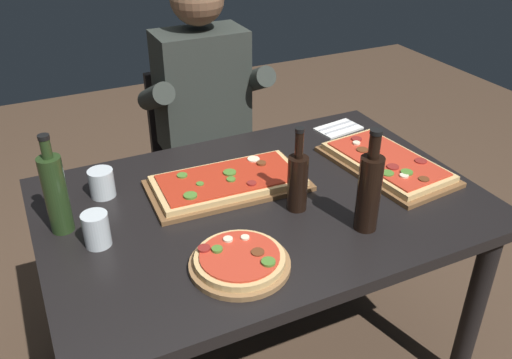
# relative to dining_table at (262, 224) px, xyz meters

# --- Properties ---
(ground_plane) EXTENTS (6.40, 6.40, 0.00)m
(ground_plane) POSITION_rel_dining_table_xyz_m (0.00, 0.00, -0.64)
(ground_plane) COLOR #4C3828
(dining_table) EXTENTS (1.40, 0.96, 0.74)m
(dining_table) POSITION_rel_dining_table_xyz_m (0.00, 0.00, 0.00)
(dining_table) COLOR black
(dining_table) RESTS_ON ground_plane
(pizza_rectangular_front) EXTENTS (0.54, 0.29, 0.05)m
(pizza_rectangular_front) POSITION_rel_dining_table_xyz_m (-0.07, 0.12, 0.12)
(pizza_rectangular_front) COLOR brown
(pizza_rectangular_front) RESTS_ON dining_table
(pizza_rectangular_left) EXTENTS (0.32, 0.51, 0.05)m
(pizza_rectangular_left) POSITION_rel_dining_table_xyz_m (0.49, 0.00, 0.12)
(pizza_rectangular_left) COLOR brown
(pizza_rectangular_left) RESTS_ON dining_table
(pizza_round_far) EXTENTS (0.28, 0.28, 0.05)m
(pizza_round_far) POSITION_rel_dining_table_xyz_m (-0.20, -0.28, 0.11)
(pizza_round_far) COLOR olive
(pizza_round_far) RESTS_ON dining_table
(wine_bottle_dark) EXTENTS (0.07, 0.07, 0.32)m
(wine_bottle_dark) POSITION_rel_dining_table_xyz_m (0.21, -0.27, 0.23)
(wine_bottle_dark) COLOR black
(wine_bottle_dark) RESTS_ON dining_table
(oil_bottle_amber) EXTENTS (0.07, 0.07, 0.31)m
(oil_bottle_amber) POSITION_rel_dining_table_xyz_m (-0.61, 0.11, 0.22)
(oil_bottle_amber) COLOR #233819
(oil_bottle_amber) RESTS_ON dining_table
(vinegar_bottle_green) EXTENTS (0.06, 0.06, 0.28)m
(vinegar_bottle_green) POSITION_rel_dining_table_xyz_m (0.07, -0.09, 0.20)
(vinegar_bottle_green) COLOR black
(vinegar_bottle_green) RESTS_ON dining_table
(tumbler_near_camera) EXTENTS (0.08, 0.08, 0.09)m
(tumbler_near_camera) POSITION_rel_dining_table_xyz_m (-0.46, 0.25, 0.14)
(tumbler_near_camera) COLOR silver
(tumbler_near_camera) RESTS_ON dining_table
(tumbler_far_side) EXTENTS (0.08, 0.08, 0.10)m
(tumbler_far_side) POSITION_rel_dining_table_xyz_m (-0.53, -0.01, 0.15)
(tumbler_far_side) COLOR silver
(tumbler_far_side) RESTS_ON dining_table
(napkin_cutlery_set) EXTENTS (0.19, 0.14, 0.01)m
(napkin_cutlery_set) POSITION_rel_dining_table_xyz_m (0.52, 0.35, 0.10)
(napkin_cutlery_set) COLOR white
(napkin_cutlery_set) RESTS_ON dining_table
(diner_chair) EXTENTS (0.44, 0.44, 0.87)m
(diner_chair) POSITION_rel_dining_table_xyz_m (0.09, 0.86, -0.16)
(diner_chair) COLOR black
(diner_chair) RESTS_ON ground_plane
(seated_diner) EXTENTS (0.53, 0.41, 1.33)m
(seated_diner) POSITION_rel_dining_table_xyz_m (0.09, 0.74, 0.10)
(seated_diner) COLOR #23232D
(seated_diner) RESTS_ON ground_plane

